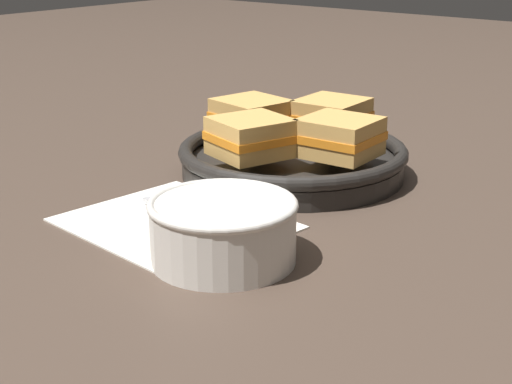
{
  "coord_description": "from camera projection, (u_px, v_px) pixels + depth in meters",
  "views": [
    {
      "loc": [
        0.51,
        -0.6,
        0.31
      ],
      "look_at": [
        0.01,
        0.02,
        0.03
      ],
      "focal_mm": 55.0,
      "sensor_mm": 36.0,
      "label": 1
    }
  ],
  "objects": [
    {
      "name": "ground_plane",
      "position": [
        237.0,
        224.0,
        0.84
      ],
      "size": [
        4.0,
        4.0,
        0.0
      ],
      "primitive_type": "plane",
      "color": "#47382D"
    },
    {
      "name": "napkin",
      "position": [
        175.0,
        223.0,
        0.84
      ],
      "size": [
        0.24,
        0.21,
        0.0
      ],
      "color": "white",
      "rests_on": "ground_plane"
    },
    {
      "name": "soup_bowl",
      "position": [
        223.0,
        227.0,
        0.74
      ],
      "size": [
        0.14,
        0.14,
        0.06
      ],
      "color": "silver",
      "rests_on": "ground_plane"
    },
    {
      "name": "spoon",
      "position": [
        196.0,
        225.0,
        0.82
      ],
      "size": [
        0.15,
        0.05,
        0.01
      ],
      "rotation": [
        0.0,
        0.0,
        -0.23
      ],
      "color": "#B7B7BC",
      "rests_on": "napkin"
    },
    {
      "name": "skillet",
      "position": [
        293.0,
        159.0,
        1.0
      ],
      "size": [
        0.29,
        0.29,
        0.04
      ],
      "color": "black",
      "rests_on": "ground_plane"
    },
    {
      "name": "sandwich_near_left",
      "position": [
        251.0,
        116.0,
        1.04
      ],
      "size": [
        0.1,
        0.1,
        0.05
      ],
      "rotation": [
        0.0,
        0.0,
        4.52
      ],
      "color": "tan",
      "rests_on": "skillet"
    },
    {
      "name": "sandwich_near_right",
      "position": [
        251.0,
        137.0,
        0.94
      ],
      "size": [
        0.1,
        0.11,
        0.05
      ],
      "rotation": [
        0.0,
        0.0,
        5.99
      ],
      "color": "tan",
      "rests_on": "skillet"
    },
    {
      "name": "sandwich_far_left",
      "position": [
        339.0,
        137.0,
        0.94
      ],
      "size": [
        0.09,
        0.09,
        0.05
      ],
      "rotation": [
        0.0,
        0.0,
        7.91
      ],
      "color": "tan",
      "rests_on": "skillet"
    },
    {
      "name": "sandwich_far_right",
      "position": [
        331.0,
        116.0,
        1.04
      ],
      "size": [
        0.09,
        0.09,
        0.05
      ],
      "rotation": [
        0.0,
        0.0,
        9.48
      ],
      "color": "tan",
      "rests_on": "skillet"
    }
  ]
}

